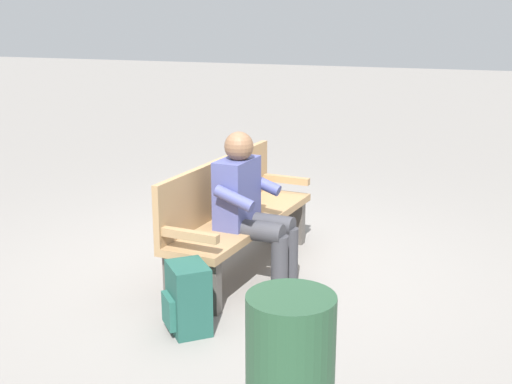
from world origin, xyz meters
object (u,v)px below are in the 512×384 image
Objects in this scene: bench_near at (234,215)px; person_seated at (250,205)px; backpack at (188,299)px; trash_bin at (290,383)px.

bench_near is 0.34m from person_seated.
backpack is 1.49m from trash_bin.
trash_bin reaches higher than backpack.
bench_near is 1.56× the size of person_seated.
bench_near is 3.97× the size of backpack.
bench_near is at bearing -174.56° from backpack.
backpack is at bearing 11.10° from bench_near.
trash_bin is at bearing 43.41° from backpack.
bench_near is at bearing -129.51° from person_seated.
bench_near is 2.47m from trash_bin.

